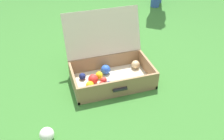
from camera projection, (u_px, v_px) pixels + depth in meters
The scene contains 3 objects.
ground_plane at pixel (120, 84), 2.03m from camera, with size 16.00×16.00×0.00m, color #336B28.
open_suitcase at pixel (109, 66), 2.03m from camera, with size 0.64×0.54×0.51m.
stray_ball_on_grass at pixel (47, 134), 1.54m from camera, with size 0.09×0.09×0.09m, color white.
Camera 1 is at (-0.54, -1.50, 1.26)m, focal length 39.94 mm.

